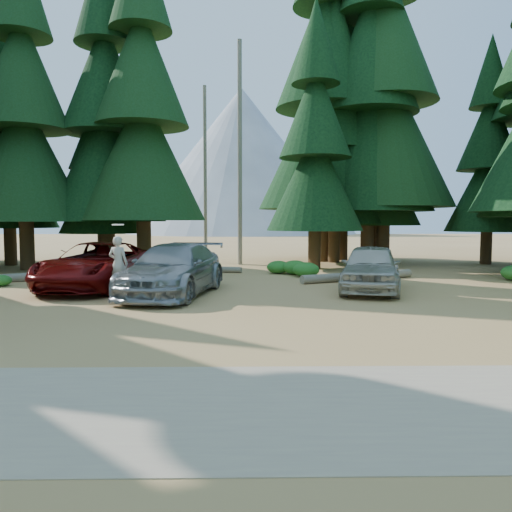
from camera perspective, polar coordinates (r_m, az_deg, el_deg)
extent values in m
plane|color=tan|center=(12.96, -6.42, -6.54)|extent=(160.00, 160.00, 0.00)
cube|color=tan|center=(6.73, -11.95, -16.61)|extent=(26.00, 3.50, 0.01)
cylinder|color=#71665A|center=(27.43, -1.87, 11.61)|extent=(0.24, 0.24, 12.00)
cylinder|color=#71665A|center=(28.90, -5.83, 9.21)|extent=(0.20, 0.20, 10.00)
cone|color=gray|center=(98.38, -1.67, 10.79)|extent=(44.00, 44.00, 28.00)
cone|color=gray|center=(108.34, -5.87, 8.02)|extent=(36.00, 36.00, 20.00)
imported|color=#5B0807|center=(18.27, -17.62, -1.04)|extent=(3.44, 6.19, 1.64)
imported|color=#94979B|center=(16.17, -9.43, -1.54)|extent=(3.28, 5.97, 1.64)
imported|color=beige|center=(17.26, 13.00, -1.31)|extent=(3.09, 5.03, 1.60)
imported|color=beige|center=(15.97, -15.47, -0.83)|extent=(0.70, 0.54, 1.70)
cylinder|color=white|center=(15.96, -15.51, 3.48)|extent=(0.36, 0.36, 0.04)
cylinder|color=#71665A|center=(21.77, -21.92, -2.09)|extent=(4.18, 2.66, 0.33)
cylinder|color=#71665A|center=(23.36, -5.61, -1.49)|extent=(3.28, 1.28, 0.28)
cylinder|color=#71665A|center=(20.33, 11.64, -2.28)|extent=(4.93, 2.62, 0.34)
ellipsoid|color=#266E21|center=(21.00, -21.11, -2.07)|extent=(0.88, 0.88, 0.48)
ellipsoid|color=#266E21|center=(22.46, -15.87, -1.52)|extent=(0.96, 0.96, 0.53)
ellipsoid|color=#266E21|center=(19.92, -15.59, -2.19)|extent=(0.97, 0.97, 0.53)
ellipsoid|color=#266E21|center=(22.60, 2.57, -1.28)|extent=(1.05, 1.05, 0.58)
ellipsoid|color=#266E21|center=(21.27, 5.74, -1.56)|extent=(1.13, 1.13, 0.62)
ellipsoid|color=#266E21|center=(22.25, 4.48, -1.30)|extent=(1.14, 1.14, 0.63)
ellipsoid|color=#266E21|center=(20.40, -27.15, -2.51)|extent=(0.75, 0.75, 0.41)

